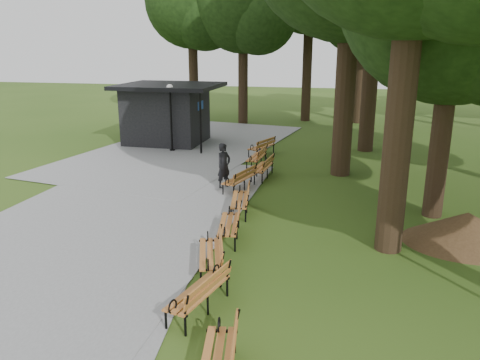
% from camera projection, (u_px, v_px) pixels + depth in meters
% --- Properties ---
extents(ground, '(100.00, 100.00, 0.00)m').
position_uv_depth(ground, '(195.00, 285.00, 10.80)').
color(ground, '#304F16').
rests_on(ground, ground).
extents(path, '(12.00, 38.00, 0.06)m').
position_uv_depth(path, '(98.00, 223.00, 14.42)').
color(path, gray).
rests_on(path, ground).
extents(person, '(0.68, 0.75, 1.72)m').
position_uv_depth(person, '(224.00, 166.00, 17.79)').
color(person, black).
rests_on(person, ground).
extents(kiosk, '(5.21, 4.56, 3.20)m').
position_uv_depth(kiosk, '(166.00, 114.00, 25.69)').
color(kiosk, black).
rests_on(kiosk, ground).
extents(lamp_post, '(0.32, 0.32, 3.34)m').
position_uv_depth(lamp_post, '(170.00, 104.00, 23.45)').
color(lamp_post, black).
rests_on(lamp_post, ground).
extents(dirt_mound, '(2.81, 2.81, 0.89)m').
position_uv_depth(dirt_mound, '(466.00, 228.00, 12.96)').
color(dirt_mound, '#47301C').
rests_on(dirt_mound, ground).
extents(bench_1, '(0.93, 1.98, 0.88)m').
position_uv_depth(bench_1, '(217.00, 360.00, 7.56)').
color(bench_1, '#B6662A').
rests_on(bench_1, ground).
extents(bench_2, '(1.10, 2.00, 0.88)m').
position_uv_depth(bench_2, '(198.00, 293.00, 9.62)').
color(bench_2, '#B6662A').
rests_on(bench_2, ground).
extents(bench_3, '(1.14, 2.00, 0.88)m').
position_uv_depth(bench_3, '(210.00, 254.00, 11.38)').
color(bench_3, '#B6662A').
rests_on(bench_3, ground).
extents(bench_4, '(0.93, 1.98, 0.88)m').
position_uv_depth(bench_4, '(229.00, 224.00, 13.23)').
color(bench_4, '#B6662A').
rests_on(bench_4, ground).
extents(bench_5, '(0.93, 1.98, 0.88)m').
position_uv_depth(bench_5, '(240.00, 200.00, 15.29)').
color(bench_5, '#B6662A').
rests_on(bench_5, ground).
extents(bench_6, '(1.14, 2.00, 0.88)m').
position_uv_depth(bench_6, '(239.00, 179.00, 17.61)').
color(bench_6, '#B6662A').
rests_on(bench_6, ground).
extents(bench_7, '(0.81, 1.95, 0.88)m').
position_uv_depth(bench_7, '(262.00, 167.00, 19.25)').
color(bench_7, '#B6662A').
rests_on(bench_7, ground).
extents(bench_8, '(0.76, 1.94, 0.88)m').
position_uv_depth(bench_8, '(256.00, 157.00, 20.97)').
color(bench_8, '#B6662A').
rests_on(bench_8, ground).
extents(bench_9, '(1.27, 2.00, 0.88)m').
position_uv_depth(bench_9, '(261.00, 147.00, 23.06)').
color(bench_9, '#B6662A').
rests_on(bench_9, ground).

